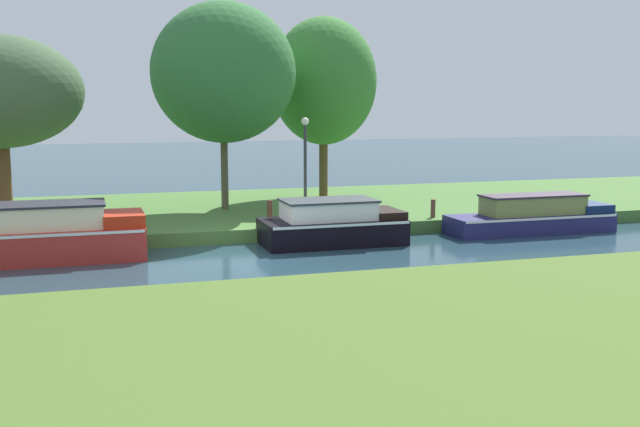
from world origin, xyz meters
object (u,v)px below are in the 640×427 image
at_px(lamp_post, 305,156).
at_px(mooring_post_far, 270,213).
at_px(willow_tree_centre, 224,73).
at_px(navy_cruiser, 533,217).
at_px(red_barge, 55,235).
at_px(mooring_post_near, 433,208).
at_px(black_narrowboat, 333,225).
at_px(willow_tree_right, 324,81).

distance_m(lamp_post, mooring_post_far, 2.27).
bearing_deg(willow_tree_centre, navy_cruiser, -29.87).
relative_size(red_barge, mooring_post_near, 8.11).
relative_size(lamp_post, mooring_post_near, 5.54).
bearing_deg(red_barge, mooring_post_far, 13.18).
bearing_deg(mooring_post_far, lamp_post, 32.76).
distance_m(navy_cruiser, mooring_post_near, 3.11).
height_order(navy_cruiser, mooring_post_far, navy_cruiser).
bearing_deg(lamp_post, black_narrowboat, -85.87).
xyz_separation_m(navy_cruiser, mooring_post_far, (-8.11, 1.41, 0.27)).
xyz_separation_m(willow_tree_right, mooring_post_near, (1.70, -6.23, -4.14)).
bearing_deg(lamp_post, willow_tree_centre, 126.22).
distance_m(willow_tree_centre, mooring_post_near, 8.24).
height_order(willow_tree_centre, lamp_post, willow_tree_centre).
bearing_deg(red_barge, lamp_post, 17.21).
relative_size(navy_cruiser, mooring_post_near, 9.34).
relative_size(red_barge, willow_tree_centre, 0.67).
distance_m(navy_cruiser, lamp_post, 7.37).
bearing_deg(red_barge, mooring_post_near, 7.07).
height_order(red_barge, navy_cruiser, red_barge).
relative_size(willow_tree_right, mooring_post_near, 11.99).
bearing_deg(lamp_post, mooring_post_near, -12.39).
bearing_deg(black_narrowboat, willow_tree_right, 74.48).
xyz_separation_m(red_barge, mooring_post_far, (6.01, 1.41, 0.14)).
bearing_deg(lamp_post, red_barge, -162.79).
bearing_deg(mooring_post_near, mooring_post_far, 180.00).
distance_m(mooring_post_near, mooring_post_far, 5.34).
bearing_deg(mooring_post_far, navy_cruiser, -9.84).
xyz_separation_m(black_narrowboat, willow_tree_right, (2.12, 7.63, 4.26)).
bearing_deg(willow_tree_right, navy_cruiser, -59.65).
bearing_deg(willow_tree_right, black_narrowboat, -105.52).
height_order(lamp_post, mooring_post_far, lamp_post).
height_order(red_barge, mooring_post_near, red_barge).
height_order(lamp_post, mooring_post_near, lamp_post).
xyz_separation_m(red_barge, navy_cruiser, (14.12, 0.00, -0.14)).
bearing_deg(mooring_post_far, mooring_post_near, 0.00).
bearing_deg(navy_cruiser, willow_tree_right, 120.35).
xyz_separation_m(navy_cruiser, lamp_post, (-6.75, 2.28, 1.87)).
distance_m(red_barge, willow_tree_centre, 8.55).
xyz_separation_m(willow_tree_centre, lamp_post, (2.02, -2.76, -2.63)).
relative_size(red_barge, black_narrowboat, 1.15).
height_order(black_narrowboat, lamp_post, lamp_post).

